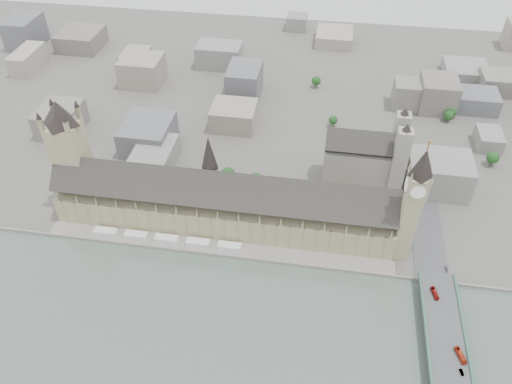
# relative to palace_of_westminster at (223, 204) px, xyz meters

# --- Properties ---
(ground) EXTENTS (900.00, 900.00, 0.00)m
(ground) POSITION_rel_palace_of_westminster_xyz_m (0.00, -19.70, -22.71)
(ground) COLOR #595651
(ground) RESTS_ON ground
(embankment_wall) EXTENTS (600.00, 1.50, 3.00)m
(embankment_wall) POSITION_rel_palace_of_westminster_xyz_m (0.00, -34.70, -21.21)
(embankment_wall) COLOR slate
(embankment_wall) RESTS_ON ground
(river_terrace) EXTENTS (270.00, 15.00, 2.00)m
(river_terrace) POSITION_rel_palace_of_westminster_xyz_m (0.00, -27.20, -21.71)
(river_terrace) COLOR slate
(river_terrace) RESTS_ON ground
(terrace_tents) EXTENTS (118.00, 7.00, 4.00)m
(terrace_tents) POSITION_rel_palace_of_westminster_xyz_m (-40.00, -26.70, -18.71)
(terrace_tents) COLOR silver
(terrace_tents) RESTS_ON river_terrace
(palace_of_westminster) EXTENTS (265.00, 40.73, 55.44)m
(palace_of_westminster) POSITION_rel_palace_of_westminster_xyz_m (0.00, 0.00, 0.00)
(palace_of_westminster) COLOR tan
(palace_of_westminster) RESTS_ON ground
(elizabeth_tower) EXTENTS (17.00, 17.00, 107.50)m
(elizabeth_tower) POSITION_rel_palace_of_westminster_xyz_m (138.00, -11.70, 35.38)
(elizabeth_tower) COLOR tan
(elizabeth_tower) RESTS_ON ground
(victoria_tower) EXTENTS (30.00, 30.00, 100.00)m
(victoria_tower) POSITION_rel_palace_of_westminster_xyz_m (-122.00, 6.30, 32.50)
(victoria_tower) COLOR tan
(victoria_tower) RESTS_ON ground
(central_tower) EXTENTS (13.00, 13.00, 48.00)m
(central_tower) POSITION_rel_palace_of_westminster_xyz_m (-10.00, 6.30, 35.21)
(central_tower) COLOR gray
(central_tower) RESTS_ON ground
(westminster_bridge) EXTENTS (25.00, 325.00, 10.25)m
(westminster_bridge) POSITION_rel_palace_of_westminster_xyz_m (162.00, -107.20, -17.58)
(westminster_bridge) COLOR #474749
(westminster_bridge) RESTS_ON ground
(westminster_abbey) EXTENTS (68.00, 36.00, 64.00)m
(westminster_abbey) POSITION_rel_palace_of_westminster_xyz_m (110.92, 75.30, 2.38)
(westminster_abbey) COLOR gray
(westminster_abbey) RESTS_ON ground
(city_skyline_inland) EXTENTS (720.00, 360.00, 38.00)m
(city_skyline_inland) POSITION_rel_palace_of_westminster_xyz_m (0.00, 225.30, -3.71)
(city_skyline_inland) COLOR gray
(city_skyline_inland) RESTS_ON ground
(park_trees) EXTENTS (110.00, 30.00, 15.00)m
(park_trees) POSITION_rel_palace_of_westminster_xyz_m (-10.00, 40.30, -15.21)
(park_trees) COLOR #194117
(park_trees) RESTS_ON ground
(red_bus_north) EXTENTS (4.84, 10.93, 2.97)m
(red_bus_north) POSITION_rel_palace_of_westminster_xyz_m (158.35, -53.75, -10.97)
(red_bus_north) COLOR maroon
(red_bus_north) RESTS_ON westminster_bridge
(red_bus_south) EXTENTS (6.24, 11.95, 3.25)m
(red_bus_south) POSITION_rel_palace_of_westminster_xyz_m (168.77, -99.47, -10.83)
(red_bus_south) COLOR red
(red_bus_south) RESTS_ON westminster_bridge
(car_silver) EXTENTS (2.63, 4.65, 1.45)m
(car_silver) POSITION_rel_palace_of_westminster_xyz_m (168.12, -110.30, -11.73)
(car_silver) COLOR gray
(car_silver) RESTS_ON westminster_bridge
(car_approach) EXTENTS (2.03, 4.91, 1.42)m
(car_approach) POSITION_rel_palace_of_westminster_xyz_m (168.96, -30.15, -11.75)
(car_approach) COLOR gray
(car_approach) RESTS_ON westminster_bridge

